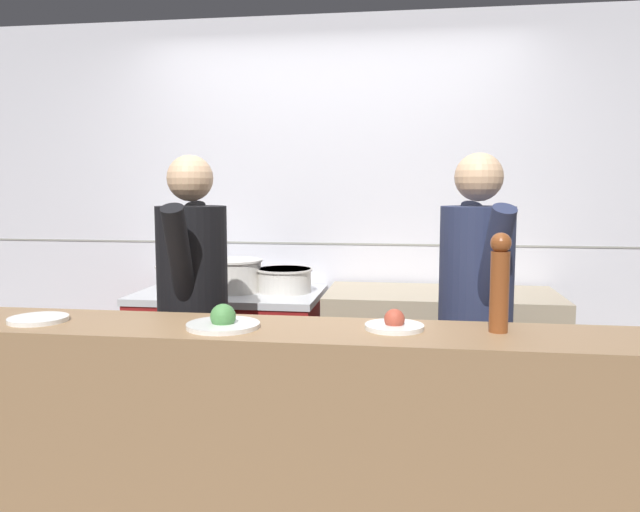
{
  "coord_description": "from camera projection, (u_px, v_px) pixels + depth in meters",
  "views": [
    {
      "loc": [
        0.52,
        -2.61,
        1.51
      ],
      "look_at": [
        0.04,
        0.66,
        1.15
      ],
      "focal_mm": 35.0,
      "sensor_mm": 36.0,
      "label": 1
    }
  ],
  "objects": [
    {
      "name": "prep_counter",
      "position": [
        440.0,
        369.0,
        3.67
      ],
      "size": [
        1.33,
        0.65,
        0.91
      ],
      "color": "gray",
      "rests_on": "ground_plane"
    },
    {
      "name": "wall_back_tiled",
      "position": [
        332.0,
        220.0,
        4.07
      ],
      "size": [
        8.0,
        0.06,
        2.6
      ],
      "color": "silver",
      "rests_on": "ground_plane"
    },
    {
      "name": "chef_head_cook",
      "position": [
        193.0,
        308.0,
        3.03
      ],
      "size": [
        0.37,
        0.73,
        1.67
      ],
      "rotation": [
        0.0,
        0.0,
        0.1
      ],
      "color": "black",
      "rests_on": "ground_plane"
    },
    {
      "name": "plated_dish_appetiser",
      "position": [
        223.0,
        322.0,
        2.36
      ],
      "size": [
        0.28,
        0.28,
        0.1
      ],
      "color": "white",
      "rests_on": "pass_counter"
    },
    {
      "name": "oven_range",
      "position": [
        231.0,
        362.0,
        3.85
      ],
      "size": [
        1.11,
        0.71,
        0.88
      ],
      "color": "maroon",
      "rests_on": "ground_plane"
    },
    {
      "name": "chef_sous",
      "position": [
        475.0,
        314.0,
        2.9
      ],
      "size": [
        0.41,
        0.73,
        1.67
      ],
      "rotation": [
        0.0,
        0.0,
        0.24
      ],
      "color": "black",
      "rests_on": "ground_plane"
    },
    {
      "name": "mixing_bowl_steel",
      "position": [
        470.0,
        283.0,
        3.66
      ],
      "size": [
        0.26,
        0.26,
        0.09
      ],
      "color": "#B7BABF",
      "rests_on": "prep_counter"
    },
    {
      "name": "braising_pot",
      "position": [
        285.0,
        279.0,
        3.78
      ],
      "size": [
        0.34,
        0.34,
        0.14
      ],
      "color": "beige",
      "rests_on": "oven_range"
    },
    {
      "name": "plated_dish_main",
      "position": [
        38.0,
        319.0,
        2.47
      ],
      "size": [
        0.23,
        0.23,
        0.02
      ],
      "color": "white",
      "rests_on": "pass_counter"
    },
    {
      "name": "pepper_mill",
      "position": [
        500.0,
        281.0,
        2.27
      ],
      "size": [
        0.08,
        0.08,
        0.37
      ],
      "color": "brown",
      "rests_on": "pass_counter"
    },
    {
      "name": "sauce_pot",
      "position": [
        234.0,
        275.0,
        3.8
      ],
      "size": [
        0.35,
        0.35,
        0.2
      ],
      "color": "beige",
      "rests_on": "oven_range"
    },
    {
      "name": "stock_pot",
      "position": [
        181.0,
        276.0,
        3.9
      ],
      "size": [
        0.32,
        0.32,
        0.15
      ],
      "color": "beige",
      "rests_on": "oven_range"
    },
    {
      "name": "pass_counter",
      "position": [
        305.0,
        455.0,
        2.4
      ],
      "size": [
        2.93,
        0.45,
        0.98
      ],
      "color": "#93704C",
      "rests_on": "ground_plane"
    },
    {
      "name": "plated_dish_dessert",
      "position": [
        394.0,
        324.0,
        2.34
      ],
      "size": [
        0.22,
        0.22,
        0.08
      ],
      "color": "white",
      "rests_on": "pass_counter"
    }
  ]
}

